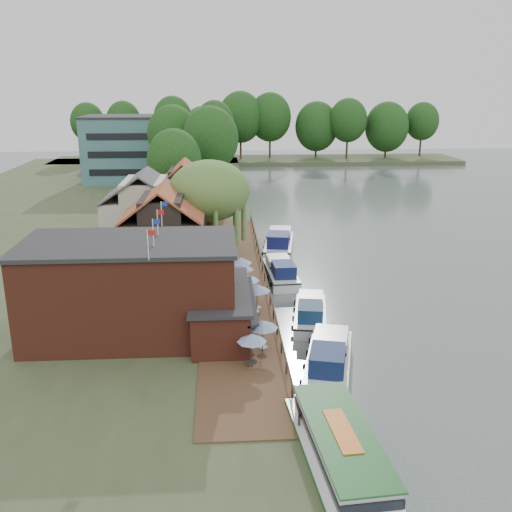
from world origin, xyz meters
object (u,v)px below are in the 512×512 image
object	(u,v)px
cruiser_3	(279,240)
cruiser_2	(281,269)
cottage_a	(163,230)
umbrella_1	(263,336)
tour_boat	(345,462)
umbrella_0	(252,351)
swan	(340,400)
umbrella_3	(257,298)
cruiser_0	(329,355)
umbrella_6	(241,270)
cottage_b	(145,209)
umbrella_2	(243,319)
hotel_block	(153,148)
willow	(210,209)
umbrella_5	(242,276)
pub	(159,288)
umbrella_4	(245,288)
cruiser_1	(310,309)
cottage_c	(185,194)

from	to	relation	value
cruiser_3	cruiser_2	bearing A→B (deg)	-86.01
cottage_a	umbrella_1	world-z (taller)	cottage_a
cruiser_3	tour_boat	xyz separation A→B (m)	(-1.00, -41.24, 0.07)
umbrella_0	swan	xyz separation A→B (m)	(5.32, -3.00, -2.07)
umbrella_3	cruiser_0	world-z (taller)	umbrella_3
umbrella_3	umbrella_0	bearing A→B (deg)	-95.74
umbrella_6	umbrella_1	bearing A→B (deg)	-86.30
cottage_b	swan	bearing A→B (deg)	-64.94
umbrella_3	tour_boat	size ratio (longest dim) A/B	0.19
cruiser_2	swan	distance (m)	23.43
cottage_b	umbrella_2	bearing A→B (deg)	-68.45
hotel_block	umbrella_6	size ratio (longest dim) A/B	10.69
tour_boat	swan	size ratio (longest dim) A/B	29.16
umbrella_3	tour_boat	world-z (taller)	umbrella_3
willow	umbrella_5	distance (m)	11.96
pub	tour_boat	size ratio (longest dim) A/B	1.56
willow	tour_boat	size ratio (longest dim) A/B	0.81
hotel_block	umbrella_4	distance (m)	66.72
cruiser_1	cruiser_3	xyz separation A→B (m)	(-0.47, 20.99, 0.25)
cottage_b	umbrella_2	distance (m)	27.80
umbrella_0	umbrella_2	distance (m)	5.21
cruiser_2	umbrella_2	bearing A→B (deg)	-109.49
cruiser_0	willow	bearing A→B (deg)	122.94
cruiser_3	swan	xyz separation A→B (m)	(0.38, -33.71, -1.10)
umbrella_4	cruiser_1	xyz separation A→B (m)	(5.30, -2.28, -1.21)
hotel_block	umbrella_6	xyz separation A→B (m)	(14.44, -59.95, -4.86)
cottage_a	cottage_c	xyz separation A→B (m)	(1.00, 19.00, 0.00)
umbrella_1	cruiser_1	xyz separation A→B (m)	(4.55, 7.56, -1.21)
umbrella_0	swan	distance (m)	6.45
cottage_c	umbrella_4	xyz separation A→B (m)	(6.66, -27.91, -2.96)
cruiser_3	swan	distance (m)	33.73
cottage_b	cruiser_1	xyz separation A→B (m)	(15.95, -21.18, -4.17)
umbrella_4	cruiser_0	xyz separation A→B (m)	(5.23, -10.84, -1.05)
cruiser_1	cruiser_3	world-z (taller)	cruiser_3
hotel_block	tour_boat	distance (m)	89.56
pub	cruiser_2	distance (m)	18.27
pub	cruiser_1	xyz separation A→B (m)	(11.95, 3.82, -3.57)
hotel_block	willow	distance (m)	52.29
cruiser_0	cruiser_1	size ratio (longest dim) A/B	1.12
willow	cruiser_2	xyz separation A→B (m)	(7.10, -5.53, -5.07)
cruiser_3	cottage_c	bearing A→B (deg)	150.20
cruiser_0	tour_boat	world-z (taller)	tour_boat
umbrella_6	tour_boat	size ratio (longest dim) A/B	0.19
umbrella_6	cruiser_3	size ratio (longest dim) A/B	0.22
pub	hotel_block	size ratio (longest dim) A/B	0.79
umbrella_6	cruiser_1	size ratio (longest dim) A/B	0.26
cottage_c	umbrella_0	xyz separation A→B (m)	(6.54, -39.90, -2.96)
cruiser_1	cruiser_0	bearing A→B (deg)	-80.75
pub	cruiser_2	size ratio (longest dim) A/B	2.10
cottage_b	umbrella_1	bearing A→B (deg)	-68.37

